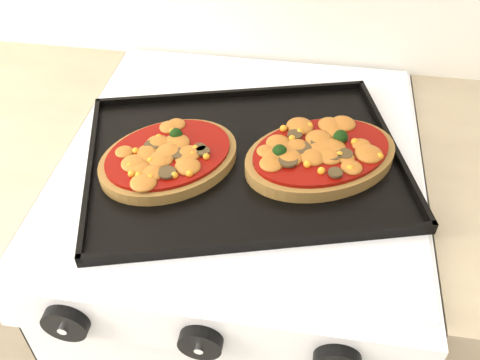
% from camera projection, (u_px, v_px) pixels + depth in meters
% --- Properties ---
extents(stove, '(0.60, 0.60, 0.91)m').
position_uv_depth(stove, '(242.00, 303.00, 1.21)').
color(stove, silver).
rests_on(stove, floor).
extents(control_panel, '(0.60, 0.02, 0.09)m').
position_uv_depth(control_panel, '(207.00, 330.00, 0.71)').
color(control_panel, silver).
rests_on(control_panel, stove).
extents(knob_left, '(0.06, 0.02, 0.06)m').
position_uv_depth(knob_left, '(66.00, 323.00, 0.72)').
color(knob_left, black).
rests_on(knob_left, control_panel).
extents(knob_center, '(0.06, 0.02, 0.06)m').
position_uv_depth(knob_center, '(201.00, 343.00, 0.70)').
color(knob_center, black).
rests_on(knob_center, control_panel).
extents(baking_tray, '(0.58, 0.49, 0.02)m').
position_uv_depth(baking_tray, '(245.00, 158.00, 0.87)').
color(baking_tray, black).
rests_on(baking_tray, stove).
extents(pizza_left, '(0.28, 0.28, 0.03)m').
position_uv_depth(pizza_left, '(169.00, 156.00, 0.85)').
color(pizza_left, olive).
rests_on(pizza_left, baking_tray).
extents(pizza_right, '(0.30, 0.27, 0.04)m').
position_uv_depth(pizza_right, '(321.00, 154.00, 0.85)').
color(pizza_right, olive).
rests_on(pizza_right, baking_tray).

